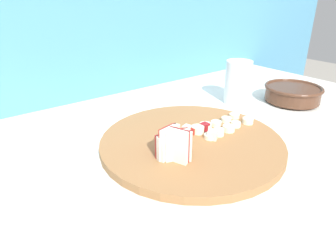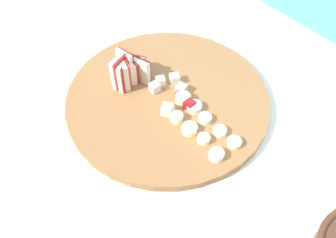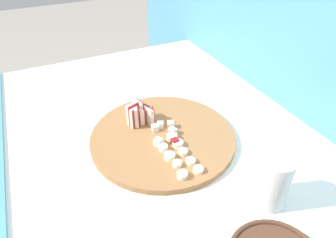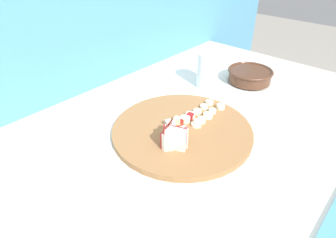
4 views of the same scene
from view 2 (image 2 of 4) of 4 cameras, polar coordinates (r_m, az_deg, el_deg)
name	(u,v)px [view 2 (image 2 of 4)]	position (r m, az deg, el deg)	size (l,w,h in m)	color
tiled_countertop	(177,213)	(1.02, 1.54, -15.70)	(1.37, 0.86, 0.87)	silver
tile_backsplash	(300,84)	(1.04, 21.58, 5.50)	(2.40, 0.04, 1.36)	#4C8EB2
cutting_board	(168,98)	(0.67, -0.07, 3.57)	(0.40, 0.40, 0.02)	olive
apple_wedge_fan	(128,70)	(0.68, -6.79, 8.32)	(0.07, 0.08, 0.07)	#A32323
apple_dice_pile	(172,92)	(0.65, 0.67, 4.53)	(0.11, 0.09, 0.02)	white
banana_slice_rows	(197,122)	(0.61, 4.88, -0.47)	(0.16, 0.07, 0.02)	white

